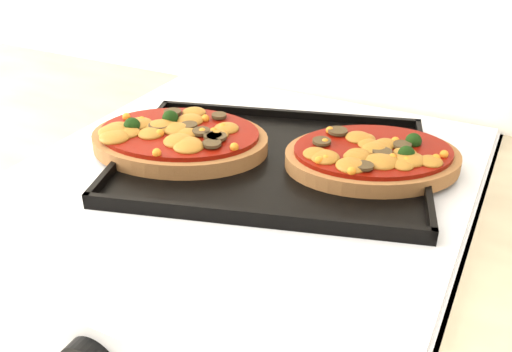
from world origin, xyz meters
The scene contains 4 objects.
control_panel centered at (0.00, 1.39, 0.85)m, with size 0.60×0.02×0.09m, color silver.
baking_tray centered at (0.03, 1.72, 0.92)m, with size 0.41×0.31×0.02m, color black.
pizza_left centered at (-0.10, 1.69, 0.94)m, with size 0.25×0.18×0.04m, color #9B6335, non-canonical shape.
pizza_right centered at (0.16, 1.77, 0.94)m, with size 0.23×0.17×0.03m, color #9B6335, non-canonical shape.
Camera 1 is at (0.32, 1.09, 1.29)m, focal length 40.00 mm.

